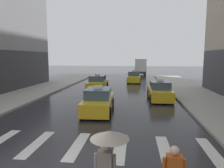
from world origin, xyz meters
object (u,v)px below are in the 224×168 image
at_px(pedestrian_with_umbrella, 108,147).
at_px(box_truck, 140,66).
at_px(taxi_third, 98,83).
at_px(taxi_second, 160,91).
at_px(taxi_fourth, 134,77).
at_px(taxi_lead, 98,101).

bearing_deg(pedestrian_with_umbrella, box_truck, 87.60).
bearing_deg(taxi_third, box_truck, 75.82).
height_order(taxi_second, taxi_fourth, same).
bearing_deg(pedestrian_with_umbrella, taxi_lead, 101.90).
xyz_separation_m(taxi_lead, taxi_fourth, (2.27, 16.79, 0.00)).
distance_m(taxi_lead, box_truck, 30.64).
height_order(taxi_third, pedestrian_with_umbrella, pedestrian_with_umbrella).
bearing_deg(box_truck, taxi_fourth, -95.04).
bearing_deg(taxi_second, taxi_lead, -135.11).
relative_size(taxi_third, pedestrian_with_umbrella, 2.36).
bearing_deg(taxi_third, pedestrian_with_umbrella, -78.66).
distance_m(taxi_second, taxi_third, 8.08).
relative_size(box_truck, pedestrian_with_umbrella, 3.90).
bearing_deg(pedestrian_with_umbrella, taxi_fourth, 89.01).
distance_m(taxi_third, taxi_fourth, 8.36).
distance_m(taxi_fourth, pedestrian_with_umbrella, 25.49).
distance_m(taxi_third, pedestrian_with_umbrella, 18.56).
distance_m(taxi_fourth, box_truck, 13.73).
relative_size(taxi_lead, box_truck, 0.61).
distance_m(taxi_second, pedestrian_with_umbrella, 13.57).
bearing_deg(taxi_fourth, pedestrian_with_umbrella, -90.99).
xyz_separation_m(taxi_lead, pedestrian_with_umbrella, (1.83, -8.68, 0.79)).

